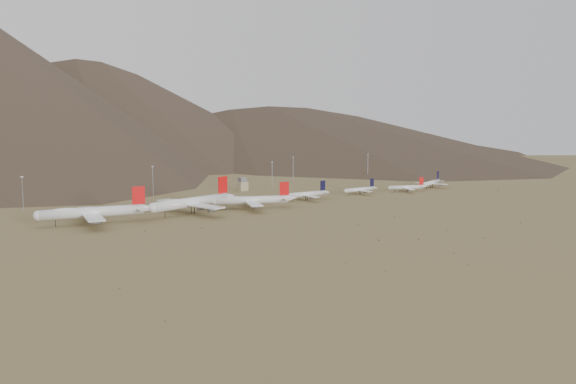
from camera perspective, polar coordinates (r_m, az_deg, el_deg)
ground at (r=461.25m, az=0.65°, el=-1.73°), size 3000.00×3000.00×0.00m
mountain_ridge at (r=1296.37m, az=-24.22°, el=10.24°), size 4400.00×1000.00×300.00m
widebody_west at (r=427.89m, az=-16.96°, el=-1.71°), size 76.37×59.85×22.95m
widebody_centre at (r=454.84m, az=-8.57°, el=-0.89°), size 78.74×62.00×23.82m
widebody_east at (r=471.80m, az=-3.22°, el=-0.71°), size 61.75×49.40×19.28m
narrowbody_a at (r=516.18m, az=1.69°, el=-0.20°), size 44.95×32.14×14.82m
narrowbody_b at (r=554.73m, az=6.45°, el=0.23°), size 38.15×27.20×12.59m
narrowbody_c at (r=576.35m, az=10.55°, el=0.42°), size 36.30×27.19×12.58m
narrowbody_d at (r=611.71m, az=12.67°, el=0.82°), size 40.70×30.47×14.10m
control_tower at (r=575.56m, az=-4.09°, el=0.64°), size 8.00×8.00×12.00m
mast_far_west at (r=493.13m, az=-22.52°, el=-0.03°), size 2.00×0.60×25.70m
mast_west at (r=548.23m, az=-11.93°, el=1.09°), size 2.00×0.60×25.70m
mast_centre at (r=580.44m, az=-1.42°, el=1.60°), size 2.00×0.60×25.70m
mast_east at (r=636.07m, az=0.46°, el=2.12°), size 2.00×0.60×25.70m
mast_far_east at (r=681.48m, az=7.11°, el=2.43°), size 2.00×0.60×25.70m
desert_scrub at (r=417.13m, az=8.21°, el=-2.75°), size 391.40×178.43×0.79m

